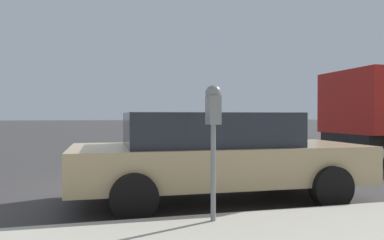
# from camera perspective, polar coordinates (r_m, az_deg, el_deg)

# --- Properties ---
(ground_plane) EXTENTS (220.00, 220.00, 0.00)m
(ground_plane) POSITION_cam_1_polar(r_m,az_deg,el_deg) (6.90, -7.47, -10.92)
(ground_plane) COLOR #3D3A3A
(parking_meter) EXTENTS (0.21, 0.19, 1.61)m
(parking_meter) POSITION_cam_1_polar(r_m,az_deg,el_deg) (4.41, 3.25, 0.49)
(parking_meter) COLOR gray
(parking_meter) RESTS_ON sidewalk
(car_tan) EXTENTS (2.18, 4.72, 1.43)m
(car_tan) POSITION_cam_1_polar(r_m,az_deg,el_deg) (6.15, 3.59, -5.14)
(car_tan) COLOR tan
(car_tan) RESTS_ON ground_plane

